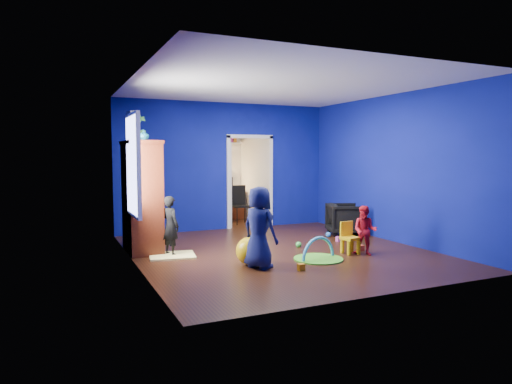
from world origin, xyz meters
name	(u,v)px	position (x,y,z in m)	size (l,w,h in m)	color
floor	(280,252)	(0.00, 0.00, 0.00)	(5.00, 5.50, 0.01)	black
ceiling	(281,86)	(0.00, 0.00, 2.90)	(5.00, 5.50, 0.01)	white
wall_back	(226,166)	(0.00, 2.75, 1.45)	(5.00, 0.02, 2.90)	navy
wall_front	(385,177)	(0.00, -2.75, 1.45)	(5.00, 0.02, 2.90)	navy
wall_left	(135,172)	(-2.50, 0.00, 1.45)	(0.02, 5.50, 2.90)	navy
wall_right	(393,168)	(2.50, 0.00, 1.45)	(0.02, 5.50, 2.90)	navy
alcove	(236,173)	(0.60, 3.62, 1.25)	(1.00, 1.75, 2.50)	silver
armchair	(345,219)	(2.10, 1.01, 0.33)	(0.71, 0.73, 0.67)	black
child_black	(170,226)	(-1.84, 0.51, 0.51)	(0.37, 0.24, 1.02)	black
child_navy	(259,227)	(-0.82, -0.90, 0.62)	(0.61, 0.40, 1.24)	#10123C
toddler_red	(365,231)	(1.20, -0.83, 0.43)	(0.41, 0.32, 0.85)	red
vase	(144,135)	(-2.21, 0.76, 2.05)	(0.17, 0.17, 0.18)	#0C5666
potted_plant	(138,128)	(-2.21, 1.28, 2.20)	(0.27, 0.27, 0.48)	green
tv_armoire	(142,196)	(-2.21, 1.06, 0.98)	(0.58, 1.14, 1.96)	#3A1109
crt_tv	(144,194)	(-2.17, 1.06, 1.02)	(0.46, 0.70, 0.54)	silver
yellow_blanket	(172,256)	(-1.84, 0.41, 0.01)	(0.75, 0.60, 0.03)	#F2E07A
hopper_ball	(250,251)	(-0.87, -0.65, 0.22)	(0.44, 0.44, 0.44)	yellow
kid_chair	(351,239)	(1.05, -0.63, 0.25)	(0.28, 0.28, 0.50)	yellow
play_mat	(318,259)	(0.30, -0.79, 0.01)	(0.81, 0.81, 0.02)	green
toy_arch	(318,258)	(0.30, -0.79, 0.02)	(0.73, 0.73, 0.05)	#3F8CD8
window_left	(132,165)	(-2.48, 0.35, 1.55)	(0.03, 0.95, 1.55)	white
curtain	(134,182)	(-2.37, 0.90, 1.25)	(0.14, 0.42, 2.40)	slate
doorway	(250,183)	(0.60, 2.75, 1.05)	(1.16, 0.10, 2.10)	white
study_desk	(227,205)	(0.60, 4.26, 0.38)	(0.88, 0.44, 0.75)	#3D140A
desk_monitor	(226,183)	(0.60, 4.38, 0.95)	(0.40, 0.05, 0.32)	black
desk_lamp	(216,184)	(0.32, 4.32, 0.93)	(0.14, 0.14, 0.14)	#FFD88C
folding_chair	(241,205)	(0.60, 3.30, 0.46)	(0.40, 0.40, 0.92)	black
book_shelf	(225,143)	(0.60, 4.37, 2.02)	(0.88, 0.24, 0.04)	white
toy_0	(361,248)	(1.36, -0.52, 0.05)	(0.10, 0.08, 0.10)	red
toy_1	(328,234)	(1.59, 0.88, 0.06)	(0.11, 0.11, 0.11)	blue
toy_2	(301,267)	(-0.31, -1.30, 0.05)	(0.10, 0.08, 0.10)	orange
toy_3	(299,244)	(0.49, 0.20, 0.06)	(0.11, 0.11, 0.11)	green
toy_4	(339,239)	(1.50, 0.37, 0.05)	(0.10, 0.08, 0.10)	#CF4DAF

